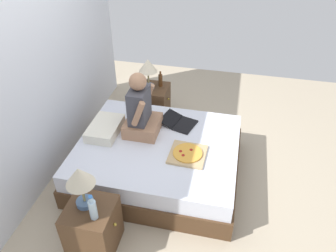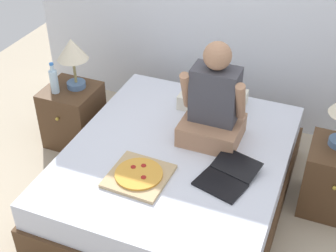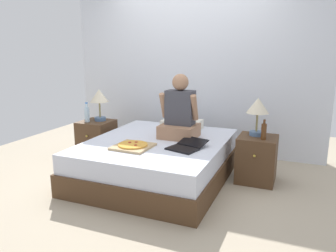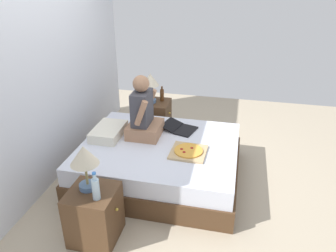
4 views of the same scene
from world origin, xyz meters
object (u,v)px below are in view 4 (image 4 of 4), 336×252
object	(u,v)px
lamp_on_left_nightstand	(84,158)
beer_bottle	(162,95)
water_bottle	(96,188)
laptop	(181,129)
nightstand_left	(94,215)
bed	(160,161)
lamp_on_right_nightstand	(150,82)
person_seated	(143,114)
nightstand_right	(155,118)
pizza_box	(188,152)

from	to	relation	value
lamp_on_left_nightstand	beer_bottle	xyz separation A→B (m)	(2.28, -0.15, -0.23)
water_bottle	laptop	size ratio (longest dim) A/B	0.57
nightstand_left	beer_bottle	world-z (taller)	beer_bottle
bed	beer_bottle	bearing A→B (deg)	12.25
lamp_on_left_nightstand	lamp_on_right_nightstand	xyz separation A→B (m)	(2.18, 0.00, 0.00)
nightstand_left	lamp_on_right_nightstand	bearing A→B (deg)	1.29
lamp_on_left_nightstand	person_seated	bearing A→B (deg)	-7.20
water_bottle	person_seated	bearing A→B (deg)	-0.85
water_bottle	person_seated	distance (m)	1.40
person_seated	beer_bottle	bearing A→B (deg)	0.61
water_bottle	person_seated	world-z (taller)	person_seated
water_bottle	nightstand_right	distance (m)	2.36
lamp_on_right_nightstand	pizza_box	size ratio (longest dim) A/B	1.08
nightstand_right	beer_bottle	xyz separation A→B (m)	(0.07, -0.10, 0.37)
laptop	pizza_box	size ratio (longest dim) A/B	1.17
nightstand_left	lamp_on_left_nightstand	distance (m)	0.60
lamp_on_right_nightstand	nightstand_left	bearing A→B (deg)	-178.71
nightstand_left	water_bottle	world-z (taller)	water_bottle
water_bottle	lamp_on_right_nightstand	xyz separation A→B (m)	(2.30, 0.14, 0.22)
lamp_on_left_nightstand	water_bottle	world-z (taller)	lamp_on_left_nightstand
nightstand_left	nightstand_right	bearing A→B (deg)	0.00
beer_bottle	laptop	size ratio (longest dim) A/B	0.47
bed	lamp_on_left_nightstand	xyz separation A→B (m)	(-1.08, 0.41, 0.64)
beer_bottle	person_seated	bearing A→B (deg)	-179.39
beer_bottle	person_seated	xyz separation A→B (m)	(-1.01, -0.01, 0.12)
lamp_on_left_nightstand	pizza_box	bearing A→B (deg)	-39.51
nightstand_left	person_seated	bearing A→B (deg)	-4.82
water_bottle	beer_bottle	bearing A→B (deg)	-0.24
lamp_on_right_nightstand	pizza_box	world-z (taller)	lamp_on_right_nightstand
water_bottle	person_seated	size ratio (longest dim) A/B	0.35
laptop	beer_bottle	bearing A→B (deg)	29.88
nightstand_right	pizza_box	world-z (taller)	nightstand_right
water_bottle	laptop	xyz separation A→B (m)	(1.63, -0.45, -0.16)
lamp_on_left_nightstand	laptop	distance (m)	1.66
beer_bottle	laptop	world-z (taller)	beer_bottle
nightstand_left	beer_bottle	size ratio (longest dim) A/B	2.38
nightstand_left	lamp_on_left_nightstand	xyz separation A→B (m)	(0.04, 0.05, 0.60)
lamp_on_left_nightstand	laptop	world-z (taller)	lamp_on_left_nightstand
bed	laptop	world-z (taller)	laptop
bed	beer_bottle	size ratio (longest dim) A/B	8.29
bed	pizza_box	world-z (taller)	pizza_box
person_seated	laptop	xyz separation A→B (m)	(0.24, -0.43, -0.27)
water_bottle	laptop	distance (m)	1.70
lamp_on_left_nightstand	nightstand_right	size ratio (longest dim) A/B	0.82
lamp_on_right_nightstand	pizza_box	distance (m)	1.50
nightstand_left	bed	bearing A→B (deg)	-17.72
nightstand_left	pizza_box	xyz separation A→B (m)	(0.99, -0.74, 0.22)
nightstand_right	pizza_box	size ratio (longest dim) A/B	1.32
lamp_on_left_nightstand	person_seated	distance (m)	1.29
laptop	nightstand_left	bearing A→B (deg)	160.70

